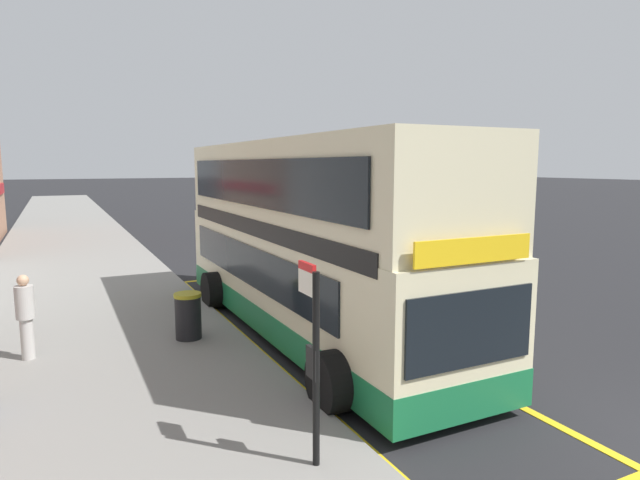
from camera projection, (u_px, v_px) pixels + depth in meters
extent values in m
plane|color=black|center=(185.00, 224.00, 35.31)|extent=(260.00, 260.00, 0.00)
cube|color=gray|center=(68.00, 229.00, 32.23)|extent=(6.00, 76.00, 0.14)
cube|color=beige|center=(307.00, 275.00, 12.44)|extent=(2.55, 10.95, 2.30)
cube|color=beige|center=(306.00, 184.00, 12.15)|extent=(2.52, 10.73, 1.90)
cube|color=#196B3D|center=(307.00, 311.00, 12.56)|extent=(2.57, 10.97, 0.60)
cube|color=black|center=(307.00, 225.00, 12.28)|extent=(2.58, 10.07, 0.36)
cube|color=black|center=(248.00, 264.00, 12.18)|extent=(0.04, 8.76, 0.90)
cube|color=black|center=(252.00, 183.00, 11.57)|extent=(0.04, 9.63, 1.00)
cube|color=black|center=(471.00, 329.00, 7.53)|extent=(2.24, 0.04, 1.10)
cube|color=yellow|center=(475.00, 250.00, 7.37)|extent=(2.04, 0.04, 0.36)
cylinder|color=black|center=(334.00, 381.00, 8.46)|extent=(0.56, 1.00, 1.00)
cylinder|color=black|center=(468.00, 355.00, 9.66)|extent=(0.56, 1.00, 1.00)
cylinder|color=black|center=(215.00, 290.00, 14.63)|extent=(0.56, 1.00, 1.00)
cylinder|color=black|center=(306.00, 281.00, 15.83)|extent=(0.56, 1.00, 1.00)
cube|color=gold|center=(252.00, 344.00, 11.72)|extent=(0.16, 14.07, 0.01)
cube|color=gold|center=(365.00, 326.00, 12.99)|extent=(0.16, 14.07, 0.01)
cube|color=gold|center=(225.00, 278.00, 18.53)|extent=(3.06, 0.16, 0.01)
cylinder|color=black|center=(316.00, 371.00, 6.60)|extent=(0.09, 0.09, 2.47)
cube|color=silver|center=(307.00, 282.00, 6.68)|extent=(0.05, 0.42, 0.30)
cube|color=red|center=(307.00, 267.00, 6.65)|extent=(0.05, 0.42, 0.10)
cube|color=black|center=(313.00, 363.00, 6.68)|extent=(0.06, 0.28, 0.40)
cube|color=maroon|center=(255.00, 222.00, 30.57)|extent=(1.76, 4.20, 0.72)
cube|color=black|center=(256.00, 211.00, 30.38)|extent=(1.52, 1.90, 0.60)
cylinder|color=black|center=(233.00, 227.00, 31.36)|extent=(0.22, 0.60, 0.60)
cylinder|color=black|center=(263.00, 225.00, 32.18)|extent=(0.22, 0.60, 0.60)
cylinder|color=black|center=(247.00, 232.00, 29.05)|extent=(0.22, 0.60, 0.60)
cylinder|color=black|center=(279.00, 230.00, 29.87)|extent=(0.22, 0.60, 0.60)
cube|color=navy|center=(310.00, 236.00, 24.40)|extent=(1.76, 4.20, 0.72)
cube|color=black|center=(311.00, 222.00, 24.22)|extent=(1.52, 1.90, 0.60)
cylinder|color=black|center=(281.00, 242.00, 25.20)|extent=(0.22, 0.60, 0.60)
cylinder|color=black|center=(316.00, 239.00, 26.02)|extent=(0.22, 0.60, 0.60)
cylinder|color=black|center=(304.00, 250.00, 22.88)|extent=(0.22, 0.60, 0.60)
cylinder|color=black|center=(342.00, 247.00, 23.70)|extent=(0.22, 0.60, 0.60)
cylinder|color=#B7B2AD|center=(27.00, 339.00, 10.39)|extent=(0.24, 0.24, 0.81)
cylinder|color=#B7B2AD|center=(24.00, 302.00, 10.29)|extent=(0.34, 0.34, 0.64)
sphere|color=tan|center=(23.00, 280.00, 10.23)|extent=(0.22, 0.22, 0.22)
cylinder|color=black|center=(188.00, 318.00, 11.63)|extent=(0.56, 0.56, 0.93)
cylinder|color=#A5991E|center=(187.00, 295.00, 11.56)|extent=(0.58, 0.58, 0.08)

